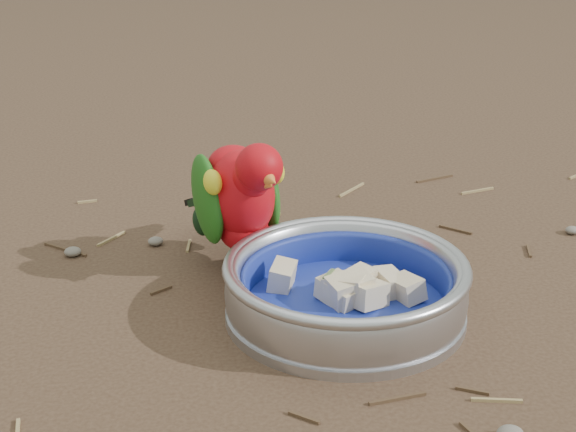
{
  "coord_description": "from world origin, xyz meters",
  "views": [
    {
      "loc": [
        -0.2,
        -0.7,
        0.43
      ],
      "look_at": [
        -0.07,
        0.15,
        0.08
      ],
      "focal_mm": 55.0,
      "sensor_mm": 36.0,
      "label": 1
    }
  ],
  "objects": [
    {
      "name": "ground",
      "position": [
        0.0,
        0.0,
        0.0
      ],
      "size": [
        60.0,
        60.0,
        0.0
      ],
      "primitive_type": "plane",
      "color": "#463122"
    },
    {
      "name": "lory_parrot",
      "position": [
        -0.12,
        0.19,
        0.08
      ],
      "size": [
        0.15,
        0.21,
        0.16
      ],
      "primitive_type": null,
      "rotation": [
        0.0,
        0.0,
        -2.82
      ],
      "color": "#B40911",
      "rests_on": "ground"
    },
    {
      "name": "bowl_wall",
      "position": [
        -0.03,
        0.06,
        0.04
      ],
      "size": [
        0.24,
        0.24,
        0.04
      ],
      "primitive_type": null,
      "color": "#B2B2BA",
      "rests_on": "food_bowl"
    },
    {
      "name": "food_bowl",
      "position": [
        -0.03,
        0.06,
        0.01
      ],
      "size": [
        0.24,
        0.24,
        0.02
      ],
      "primitive_type": "cylinder",
      "color": "#B2B2BA",
      "rests_on": "ground"
    },
    {
      "name": "fruit_wedges",
      "position": [
        -0.03,
        0.06,
        0.03
      ],
      "size": [
        0.14,
        0.14,
        0.03
      ],
      "primitive_type": null,
      "color": "beige",
      "rests_on": "food_bowl"
    },
    {
      "name": "ground_debris",
      "position": [
        0.02,
        0.05,
        0.0
      ],
      "size": [
        0.9,
        0.8,
        0.01
      ],
      "primitive_type": null,
      "color": "#957C4D",
      "rests_on": "ground"
    }
  ]
}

